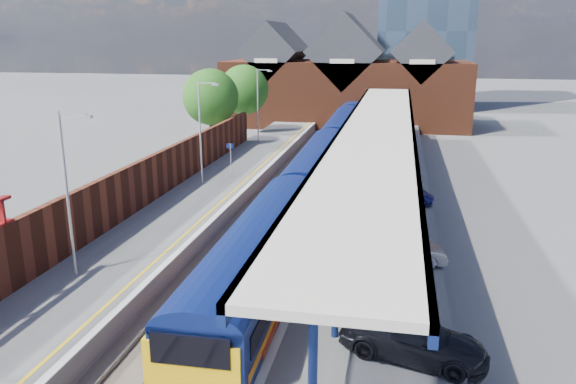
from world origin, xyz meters
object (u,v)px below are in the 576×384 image
Objects in this scene: lamp_post_c at (202,126)px; parked_car_silver at (402,251)px; platform_sign at (231,154)px; parked_car_dark at (413,338)px; parked_car_blue at (400,194)px; lamp_post_d at (259,101)px; train at (333,146)px; lamp_post_b at (69,184)px.

lamp_post_c is 1.84× the size of parked_car_silver.
platform_sign reaches higher than parked_car_dark.
parked_car_blue is at bearing -11.30° from parked_car_silver.
lamp_post_d is at bearing 36.66° from parked_car_dark.
train is 10.55m from lamp_post_d.
lamp_post_c is 16.00m from lamp_post_d.
lamp_post_c is 1.70× the size of parked_car_blue.
train is 9.42× the size of lamp_post_d.
train is at bearing -39.32° from lamp_post_d.
lamp_post_d is (0.00, 16.00, 0.00)m from lamp_post_c.
parked_car_dark is (13.93, -35.81, -3.32)m from lamp_post_d.
platform_sign is 18.75m from parked_car_silver.
platform_sign is 0.54× the size of parked_car_dark.
platform_sign is (1.36, 2.00, -2.30)m from lamp_post_c.
parked_car_blue is at bearing -20.16° from platform_sign.
lamp_post_d reaches higher than train.
parked_car_silver reaches higher than parked_car_blue.
train reaches higher than parked_car_dark.
parked_car_silver is 9.75m from parked_car_blue.
train is 9.99m from platform_sign.
lamp_post_b and lamp_post_d have the same top height.
lamp_post_d is 1.51× the size of parked_car_dark.
lamp_post_b is at bearing 133.71° from parked_car_blue.
lamp_post_c is at bearing 50.51° from parked_car_dark.
lamp_post_d reaches higher than parked_car_blue.
platform_sign reaches higher than train.
lamp_post_c reaches higher than train.
train is at bearing 49.37° from platform_sign.
parked_car_blue is (-0.14, 9.75, -0.05)m from parked_car_silver.
parked_car_blue is (12.07, -4.43, -1.12)m from platform_sign.
parked_car_dark is 17.39m from parked_car_blue.
lamp_post_c is at bearing -90.00° from lamp_post_d.
platform_sign is at bearing 45.35° from parked_car_dark.
lamp_post_b reaches higher than parked_car_blue.
parked_car_dark is (12.57, -21.81, -1.02)m from platform_sign.
lamp_post_c and lamp_post_d have the same top height.
train reaches higher than parked_car_silver.
parked_car_silver is at bearing -49.28° from platform_sign.
parked_car_dark is at bearing -60.05° from platform_sign.
lamp_post_c is at bearing 78.16° from parked_car_blue.
platform_sign is at bearing -130.63° from train.
parked_car_silver is 0.92× the size of parked_car_blue.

